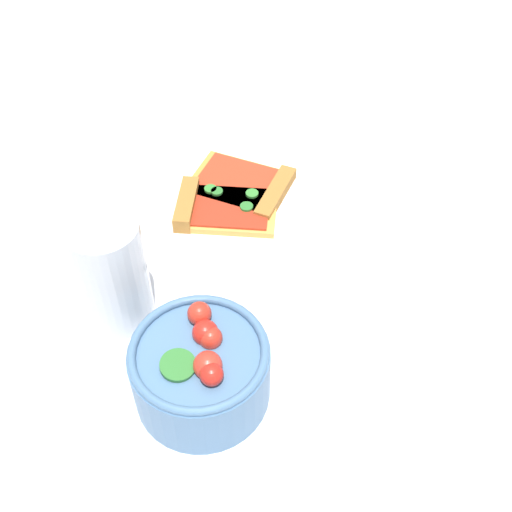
% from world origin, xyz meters
% --- Properties ---
extents(ground_plane, '(2.40, 2.40, 0.00)m').
position_xyz_m(ground_plane, '(0.00, 0.00, 0.00)').
color(ground_plane, silver).
rests_on(ground_plane, ground).
extents(plate, '(0.24, 0.24, 0.01)m').
position_xyz_m(plate, '(-0.04, -0.05, 0.01)').
color(plate, white).
rests_on(plate, ground_plane).
extents(pizza_slice_near, '(0.10, 0.12, 0.01)m').
position_xyz_m(pizza_slice_near, '(-0.06, -0.04, 0.02)').
color(pizza_slice_near, gold).
rests_on(pizza_slice_near, plate).
extents(pizza_slice_far, '(0.10, 0.13, 0.02)m').
position_xyz_m(pizza_slice_far, '(-0.02, -0.06, 0.02)').
color(pizza_slice_far, gold).
rests_on(pizza_slice_far, plate).
extents(salad_bowl, '(0.13, 0.13, 0.09)m').
position_xyz_m(salad_bowl, '(0.21, 0.00, 0.04)').
color(salad_bowl, '#4C7299').
rests_on(salad_bowl, ground_plane).
extents(soda_glass, '(0.07, 0.07, 0.13)m').
position_xyz_m(soda_glass, '(0.15, -0.12, 0.06)').
color(soda_glass, silver).
rests_on(soda_glass, ground_plane).
extents(paper_napkin, '(0.17, 0.17, 0.00)m').
position_xyz_m(paper_napkin, '(-0.10, 0.20, 0.00)').
color(paper_napkin, white).
rests_on(paper_napkin, ground_plane).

